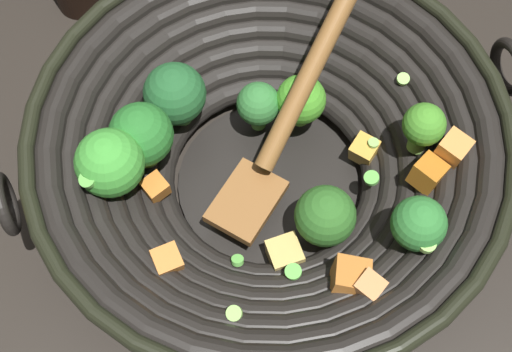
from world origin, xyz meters
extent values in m
plane|color=#28231E|center=(0.00, 0.00, 0.00)|extent=(4.00, 4.00, 0.00)
cylinder|color=black|center=(0.00, 0.00, 0.01)|extent=(0.17, 0.17, 0.01)
torus|color=black|center=(0.00, 0.00, 0.02)|extent=(0.23, 0.23, 0.03)
torus|color=black|center=(0.00, 0.00, 0.03)|extent=(0.26, 0.26, 0.03)
torus|color=black|center=(0.00, 0.00, 0.05)|extent=(0.29, 0.29, 0.03)
torus|color=black|center=(0.00, 0.00, 0.06)|extent=(0.32, 0.32, 0.03)
torus|color=black|center=(0.00, 0.00, 0.07)|extent=(0.35, 0.35, 0.03)
torus|color=black|center=(0.00, 0.00, 0.08)|extent=(0.38, 0.38, 0.03)
torus|color=black|center=(0.00, 0.00, 0.09)|extent=(0.41, 0.41, 0.03)
torus|color=black|center=(0.00, 0.00, 0.10)|extent=(0.43, 0.43, 0.01)
torus|color=black|center=(0.12, 0.19, 0.10)|extent=(0.05, 0.04, 0.05)
torus|color=black|center=(-0.12, -0.19, 0.10)|extent=(0.05, 0.04, 0.05)
cylinder|color=#549045|center=(0.10, 0.01, 0.04)|extent=(0.03, 0.03, 0.03)
sphere|color=#235E2E|center=(0.10, 0.01, 0.07)|extent=(0.06, 0.06, 0.06)
cylinder|color=#6BA443|center=(-0.14, -0.02, 0.07)|extent=(0.02, 0.02, 0.02)
sphere|color=#327F36|center=(-0.14, -0.02, 0.09)|extent=(0.05, 0.05, 0.05)
cylinder|color=#7ABE44|center=(0.02, -0.07, 0.03)|extent=(0.03, 0.03, 0.02)
sphere|color=green|center=(0.02, -0.07, 0.06)|extent=(0.05, 0.05, 0.05)
cylinder|color=#669A48|center=(0.09, 0.11, 0.06)|extent=(0.03, 0.03, 0.02)
sphere|color=green|center=(0.09, 0.11, 0.10)|extent=(0.06, 0.06, 0.06)
cylinder|color=#7EAF48|center=(-0.09, -0.09, 0.07)|extent=(0.03, 0.03, 0.02)
sphere|color=#48952B|center=(-0.09, -0.09, 0.10)|extent=(0.04, 0.04, 0.04)
cylinder|color=#6EA340|center=(0.09, 0.07, 0.05)|extent=(0.03, 0.03, 0.02)
sphere|color=#28742B|center=(0.09, 0.07, 0.09)|extent=(0.06, 0.06, 0.06)
cylinder|color=#5CA140|center=(0.05, -0.04, 0.03)|extent=(0.02, 0.02, 0.02)
sphere|color=#347B38|center=(0.05, -0.04, 0.06)|extent=(0.04, 0.04, 0.04)
cylinder|color=#7CA945|center=(-0.07, 0.01, 0.03)|extent=(0.02, 0.02, 0.01)
sphere|color=#2F6825|center=(-0.07, 0.01, 0.06)|extent=(0.05, 0.05, 0.05)
cube|color=#E38E43|center=(-0.13, -0.10, 0.09)|extent=(0.03, 0.02, 0.03)
cube|color=#D8B55E|center=(-0.06, 0.05, 0.03)|extent=(0.04, 0.04, 0.03)
cube|color=orange|center=(0.00, 0.13, 0.06)|extent=(0.03, 0.03, 0.03)
cube|color=#D58A4E|center=(-0.14, 0.04, 0.07)|extent=(0.02, 0.02, 0.02)
cube|color=orange|center=(0.06, 0.09, 0.05)|extent=(0.03, 0.02, 0.02)
cube|color=gold|center=(-0.06, -0.08, 0.03)|extent=(0.03, 0.03, 0.03)
cube|color=orange|center=(-0.13, 0.05, 0.06)|extent=(0.04, 0.05, 0.04)
cube|color=#BF6F20|center=(-0.12, -0.07, 0.08)|extent=(0.03, 0.03, 0.03)
cylinder|color=#99D166|center=(0.02, -0.04, 0.04)|extent=(0.02, 0.01, 0.01)
cylinder|color=#99D166|center=(-0.05, -0.14, 0.07)|extent=(0.02, 0.02, 0.01)
cylinder|color=#99D166|center=(-0.16, -0.01, 0.10)|extent=(0.02, 0.02, 0.01)
cylinder|color=#6BC651|center=(-0.08, -0.05, 0.05)|extent=(0.02, 0.02, 0.01)
cylinder|color=#6BC651|center=(0.08, 0.13, 0.11)|extent=(0.02, 0.02, 0.01)
cylinder|color=#99D166|center=(-0.08, 0.13, 0.08)|extent=(0.01, 0.02, 0.01)
cylinder|color=#6BC651|center=(-0.04, 0.09, 0.04)|extent=(0.02, 0.02, 0.01)
cylinder|color=#6BC651|center=(-0.08, 0.07, 0.05)|extent=(0.02, 0.02, 0.01)
cylinder|color=#99D166|center=(-0.06, -0.08, 0.05)|extent=(0.01, 0.01, 0.00)
cube|color=brown|center=(-0.01, 0.04, 0.04)|extent=(0.06, 0.08, 0.01)
cylinder|color=olive|center=(0.02, -0.11, 0.13)|extent=(0.06, 0.26, 0.17)
camera|label=1|loc=(-0.19, 0.24, 0.63)|focal=50.45mm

